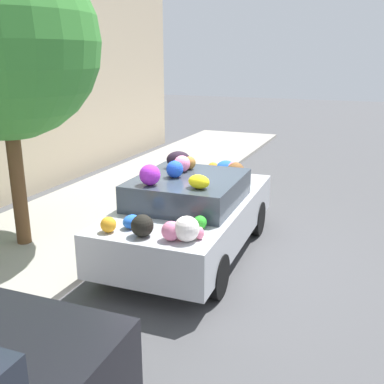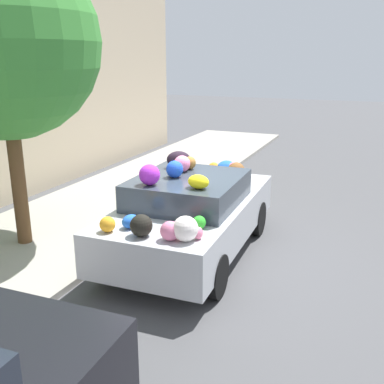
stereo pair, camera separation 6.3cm
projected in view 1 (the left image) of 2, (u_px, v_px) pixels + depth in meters
ground_plane at (191, 253)px, 7.64m from camera, size 60.00×60.00×0.00m
sidewalk_curb at (61, 228)px, 8.61m from camera, size 24.00×3.20×0.10m
street_tree at (1, 42)px, 6.87m from camera, size 3.03×3.03×4.84m
fire_hydrant at (169, 176)px, 10.78m from camera, size 0.20×0.20×0.70m
art_car at (191, 212)px, 7.39m from camera, size 4.02×1.94×1.69m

